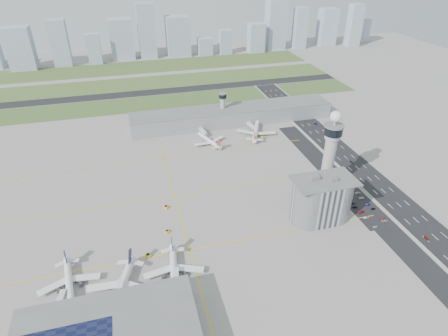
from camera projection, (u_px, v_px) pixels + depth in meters
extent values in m
plane|color=#9D9A92|center=(237.00, 211.00, 264.09)|extent=(1000.00, 1000.00, 0.00)
cube|color=#47602D|center=(166.00, 102.00, 445.37)|extent=(480.00, 50.00, 0.08)
cube|color=#4E6A32|center=(158.00, 82.00, 507.30)|extent=(480.00, 60.00, 0.08)
cube|color=#405528|center=(152.00, 66.00, 573.37)|extent=(480.00, 70.00, 0.08)
cube|color=black|center=(162.00, 91.00, 475.91)|extent=(480.00, 22.00, 0.10)
cube|color=black|center=(379.00, 187.00, 290.02)|extent=(28.00, 500.00, 0.10)
cube|color=#9E9E99|center=(363.00, 189.00, 286.57)|extent=(0.60, 500.00, 1.20)
cube|color=#9E9E99|center=(394.00, 184.00, 292.89)|extent=(0.60, 500.00, 1.20)
cube|color=black|center=(357.00, 199.00, 276.12)|extent=(18.00, 260.00, 0.08)
cube|color=black|center=(364.00, 209.00, 265.76)|extent=(20.00, 44.00, 0.10)
cube|color=yellow|center=(189.00, 250.00, 230.29)|extent=(260.00, 0.60, 0.01)
cube|color=yellow|center=(174.00, 196.00, 279.84)|extent=(260.00, 0.60, 0.01)
cube|color=yellow|center=(164.00, 158.00, 329.39)|extent=(260.00, 0.60, 0.01)
cube|color=yellow|center=(174.00, 196.00, 279.84)|extent=(0.60, 260.00, 0.01)
cylinder|color=#ADAAA5|center=(328.00, 162.00, 274.54)|extent=(8.40, 8.40, 48.00)
cylinder|color=#ADAAA5|center=(333.00, 136.00, 263.17)|extent=(11.00, 11.00, 4.00)
cylinder|color=black|center=(333.00, 130.00, 261.10)|extent=(13.00, 13.00, 6.00)
cylinder|color=slate|center=(334.00, 126.00, 259.30)|extent=(14.00, 14.00, 1.00)
cylinder|color=#ADAAA5|center=(335.00, 122.00, 258.00)|extent=(1.60, 1.60, 5.00)
sphere|color=white|center=(336.00, 116.00, 255.68)|extent=(8.00, 8.00, 8.00)
cylinder|color=#ADAAA5|center=(223.00, 110.00, 387.50)|extent=(5.00, 5.00, 28.00)
cylinder|color=black|center=(223.00, 96.00, 379.75)|extent=(8.00, 8.00, 4.00)
cylinder|color=slate|center=(223.00, 93.00, 378.45)|extent=(8.60, 8.60, 0.80)
cube|color=#B2B2B7|center=(321.00, 200.00, 249.91)|extent=(18.00, 24.00, 30.00)
cylinder|color=#B2B2B7|center=(309.00, 202.00, 247.88)|extent=(24.00, 24.00, 30.00)
cylinder|color=#B2B2B7|center=(333.00, 198.00, 251.94)|extent=(24.00, 24.00, 30.00)
cube|color=slate|center=(325.00, 181.00, 241.95)|extent=(42.00, 24.00, 0.80)
cube|color=slate|center=(314.00, 177.00, 242.24)|extent=(6.00, 5.00, 3.00)
cube|color=slate|center=(333.00, 179.00, 240.75)|extent=(5.00, 4.00, 2.40)
cube|color=gray|center=(232.00, 115.00, 391.46)|extent=(210.00, 32.00, 15.00)
cube|color=slate|center=(232.00, 108.00, 387.38)|extent=(210.00, 32.00, 0.80)
cube|color=gray|center=(108.00, 336.00, 173.42)|extent=(84.00, 42.00, 12.00)
cube|color=slate|center=(105.00, 327.00, 170.11)|extent=(84.00, 42.00, 0.80)
imported|color=#ACADBD|center=(375.00, 227.00, 248.24)|extent=(3.88, 1.74, 1.29)
imported|color=gray|center=(366.00, 218.00, 256.54)|extent=(3.92, 1.43, 1.28)
imported|color=maroon|center=(361.00, 212.00, 262.13)|extent=(4.91, 2.61, 1.31)
imported|color=black|center=(355.00, 207.00, 266.86)|extent=(4.02, 2.11, 1.11)
imported|color=#161B52|center=(353.00, 203.00, 270.85)|extent=(3.42, 1.81, 1.11)
imported|color=silver|center=(345.00, 197.00, 277.84)|extent=(3.89, 1.49, 1.27)
imported|color=#A4A4A4|center=(385.00, 221.00, 253.60)|extent=(4.92, 2.68, 1.31)
imported|color=#A93823|center=(383.00, 218.00, 256.05)|extent=(4.27, 2.03, 1.20)
imported|color=black|center=(373.00, 209.00, 265.29)|extent=(3.40, 1.44, 1.15)
imported|color=#0E1658|center=(368.00, 205.00, 269.30)|extent=(3.86, 1.43, 1.26)
imported|color=silver|center=(361.00, 198.00, 276.37)|extent=(4.43, 2.48, 1.17)
imported|color=#B0B0B0|center=(358.00, 193.00, 281.95)|extent=(4.51, 2.25, 1.26)
imported|color=maroon|center=(426.00, 238.00, 238.80)|extent=(1.77, 3.66, 1.20)
imported|color=black|center=(351.00, 162.00, 321.79)|extent=(1.50, 3.66, 1.18)
imported|color=navy|center=(316.00, 124.00, 389.66)|extent=(2.07, 4.36, 1.20)
imported|color=gray|center=(281.00, 104.00, 437.21)|extent=(1.39, 3.44, 1.17)
cube|color=#9EADC1|center=(20.00, 48.00, 545.23)|extent=(35.81, 28.65, 60.36)
cube|color=#9EADC1|center=(60.00, 43.00, 559.50)|extent=(25.49, 20.39, 66.89)
cube|color=#9EADC1|center=(94.00, 49.00, 574.35)|extent=(20.04, 16.03, 45.20)
cube|color=#9EADC1|center=(122.00, 39.00, 595.65)|extent=(35.76, 28.61, 61.22)
cube|color=#9EADC1|center=(147.00, 31.00, 594.55)|extent=(26.33, 21.06, 83.39)
cube|color=#9EADC1|center=(178.00, 36.00, 611.89)|extent=(36.96, 29.57, 62.11)
cube|color=#9EADC1|center=(205.00, 47.00, 623.34)|extent=(23.01, 18.41, 27.75)
cube|color=#9EADC1|center=(225.00, 42.00, 628.05)|extent=(20.22, 16.18, 38.97)
cube|color=#9EADC1|center=(256.00, 38.00, 636.47)|extent=(26.14, 20.92, 46.89)
cube|color=#9EADC1|center=(276.00, 25.00, 646.33)|extent=(32.26, 25.81, 81.20)
cube|color=#9EADC1|center=(300.00, 28.00, 653.66)|extent=(21.59, 17.28, 68.75)
cube|color=#9EADC1|center=(327.00, 27.00, 675.72)|extent=(30.25, 24.20, 63.40)
cube|color=#9EADC1|center=(354.00, 25.00, 667.07)|extent=(23.04, 18.43, 71.56)
cube|color=#9EADC1|center=(362.00, 30.00, 705.76)|extent=(22.64, 18.11, 41.06)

